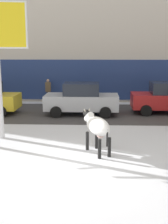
% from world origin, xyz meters
% --- Properties ---
extents(ground_plane, '(120.00, 120.00, 0.00)m').
position_xyz_m(ground_plane, '(0.00, 0.00, 0.00)').
color(ground_plane, white).
extents(road_strip, '(60.00, 5.60, 0.01)m').
position_xyz_m(road_strip, '(0.00, 8.09, 0.00)').
color(road_strip, '#423F3F').
rests_on(road_strip, ground).
extents(building_facade, '(44.00, 6.10, 13.00)m').
position_xyz_m(building_facade, '(0.00, 14.77, 6.48)').
color(building_facade, beige).
rests_on(building_facade, ground).
extents(cow_holstein, '(1.24, 1.87, 1.54)m').
position_xyz_m(cow_holstein, '(1.16, 1.36, 1.00)').
color(cow_holstein, silver).
rests_on(cow_holstein, ground).
extents(car_silver_sedan, '(4.23, 2.04, 1.84)m').
position_xyz_m(car_silver_sedan, '(0.27, 7.70, 0.91)').
color(car_silver_sedan, '#B7BABF').
rests_on(car_silver_sedan, ground).
extents(car_red_sedan, '(4.23, 2.04, 1.84)m').
position_xyz_m(car_red_sedan, '(5.32, 8.28, 0.91)').
color(car_red_sedan, red).
rests_on(car_red_sedan, ground).
extents(pedestrian_by_cars, '(0.36, 0.24, 1.73)m').
position_xyz_m(pedestrian_by_cars, '(-2.17, 10.82, 0.88)').
color(pedestrian_by_cars, '#282833').
rests_on(pedestrian_by_cars, ground).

